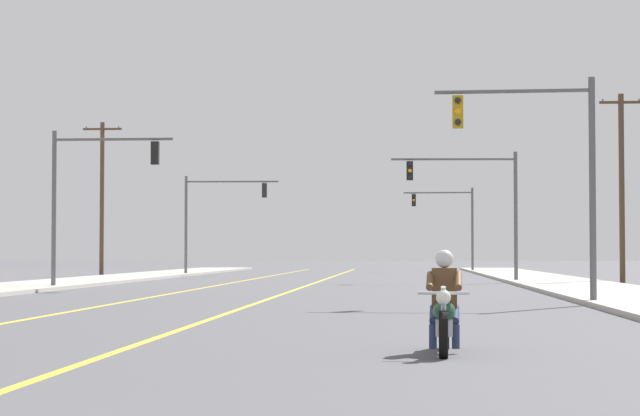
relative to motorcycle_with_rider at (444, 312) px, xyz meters
name	(u,v)px	position (x,y,z in m)	size (l,w,h in m)	color
lane_stripe_center	(308,285)	(-4.67, 34.37, -0.58)	(0.16, 100.00, 0.01)	yellow
lane_stripe_left	(219,285)	(-8.56, 34.37, -0.58)	(0.16, 100.00, 0.01)	yellow
sidewalk_kerb_right	(586,288)	(6.46, 29.37, -0.52)	(4.40, 110.00, 0.14)	#ADA89E
sidewalk_kerb_left	(23,287)	(-15.62, 29.37, -0.52)	(4.40, 110.00, 0.14)	#ADA89E
motorcycle_with_rider	(444,312)	(0.00, 0.00, 0.00)	(0.70, 2.19, 1.46)	black
traffic_signal_near_right	(547,156)	(3.35, 15.78, 3.48)	(4.35, 0.40, 6.20)	#56565B
traffic_signal_near_left	(88,184)	(-12.85, 28.73, 3.51)	(4.80, 0.37, 6.20)	#56565B
traffic_signal_mid_right	(479,195)	(3.02, 39.63, 3.58)	(5.98, 0.62, 6.20)	#56565B
traffic_signal_mid_left	(213,209)	(-12.36, 56.47, 3.57)	(5.87, 0.48, 6.20)	#56565B
traffic_signal_far_right	(452,216)	(3.08, 71.06, 3.53)	(5.14, 0.45, 6.20)	#56565B
utility_pole_right_far	(622,184)	(9.71, 39.68, 4.06)	(2.01, 0.26, 8.90)	#4C3828
utility_pole_left_far	(102,195)	(-18.59, 53.21, 4.27)	(2.36, 0.26, 9.25)	#4C3828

